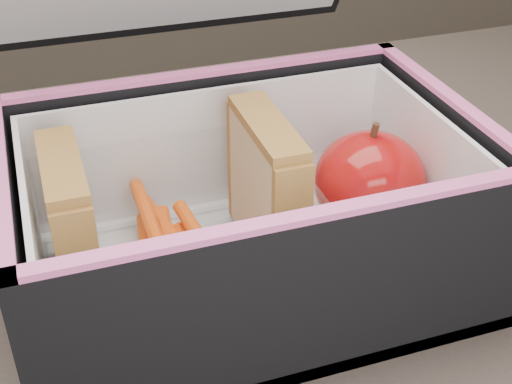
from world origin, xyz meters
TOP-DOWN VIEW (x-y plane):
  - lunch_bag at (0.02, 0.03)m, footprint 0.30×0.30m
  - plastic_tub at (-0.03, 0.04)m, footprint 0.17×0.12m
  - sandwich_left at (-0.09, 0.04)m, footprint 0.02×0.09m
  - sandwich_right at (0.04, 0.04)m, footprint 0.03×0.09m
  - carrot_sticks at (-0.03, 0.04)m, footprint 0.05×0.13m
  - paper_napkin at (0.11, 0.04)m, footprint 0.09×0.09m
  - red_apple at (0.11, 0.04)m, footprint 0.09×0.09m

SIDE VIEW (x-z plane):
  - paper_napkin at x=0.11m, z-range 0.76..0.77m
  - carrot_sticks at x=-0.03m, z-range 0.77..0.80m
  - plastic_tub at x=-0.03m, z-range 0.76..0.83m
  - red_apple at x=0.11m, z-range 0.77..0.85m
  - sandwich_left at x=-0.09m, z-range 0.77..0.86m
  - lunch_bag at x=0.02m, z-range 0.68..0.96m
  - sandwich_right at x=0.04m, z-range 0.77..0.87m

